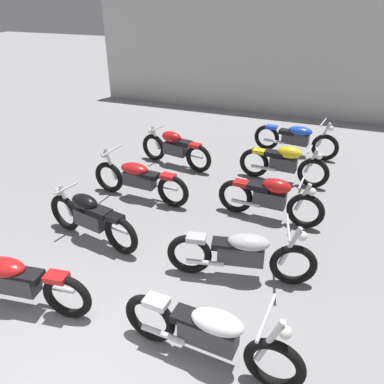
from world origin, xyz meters
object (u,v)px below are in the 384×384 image
at_px(motorcycle_left_row_2, 139,179).
at_px(motorcycle_right_row_4, 296,138).
at_px(motorcycle_right_row_0, 209,333).
at_px(motorcycle_right_row_2, 270,198).
at_px(motorcycle_right_row_1, 242,253).
at_px(motorcycle_right_row_3, 284,163).
at_px(motorcycle_left_row_1, 91,217).
at_px(motorcycle_left_row_0, 13,280).
at_px(motorcycle_left_row_3, 175,148).

distance_m(motorcycle_left_row_2, motorcycle_right_row_4, 4.39).
xyz_separation_m(motorcycle_right_row_0, motorcycle_right_row_2, (0.03, 3.32, 0.01)).
bearing_deg(motorcycle_right_row_1, motorcycle_right_row_4, 89.35).
xyz_separation_m(motorcycle_right_row_3, motorcycle_right_row_4, (0.03, 1.71, -0.01)).
relative_size(motorcycle_left_row_1, motorcycle_right_row_0, 0.90).
bearing_deg(motorcycle_left_row_0, motorcycle_left_row_3, 88.84).
bearing_deg(motorcycle_left_row_2, motorcycle_left_row_0, -91.63).
relative_size(motorcycle_right_row_0, motorcycle_right_row_3, 1.10).
xyz_separation_m(motorcycle_right_row_0, motorcycle_right_row_3, (-0.00, 4.99, 0.01)).
xyz_separation_m(motorcycle_left_row_0, motorcycle_right_row_2, (2.70, 3.43, 0.01)).
distance_m(motorcycle_right_row_3, motorcycle_right_row_4, 1.71).
xyz_separation_m(motorcycle_left_row_1, motorcycle_right_row_4, (2.65, 5.12, -0.01)).
bearing_deg(motorcycle_left_row_0, motorcycle_right_row_1, 32.02).
xyz_separation_m(motorcycle_left_row_1, motorcycle_right_row_3, (2.62, 3.42, 0.00)).
bearing_deg(motorcycle_right_row_3, motorcycle_right_row_4, 89.16).
distance_m(motorcycle_left_row_1, motorcycle_right_row_3, 4.31).
distance_m(motorcycle_left_row_0, motorcycle_left_row_2, 3.28).
distance_m(motorcycle_left_row_1, motorcycle_right_row_1, 2.59).
distance_m(motorcycle_left_row_2, motorcycle_right_row_2, 2.61).
bearing_deg(motorcycle_left_row_1, motorcycle_left_row_2, 88.12).
xyz_separation_m(motorcycle_left_row_0, motorcycle_right_row_4, (2.69, 6.81, 0.00)).
xyz_separation_m(motorcycle_right_row_0, motorcycle_right_row_1, (-0.04, 1.53, 0.00)).
bearing_deg(motorcycle_left_row_0, motorcycle_right_row_4, 68.44).
xyz_separation_m(motorcycle_left_row_0, motorcycle_left_row_1, (0.04, 1.68, 0.01)).
bearing_deg(motorcycle_left_row_1, motorcycle_right_row_1, -0.86).
distance_m(motorcycle_left_row_1, motorcycle_left_row_3, 3.37).
xyz_separation_m(motorcycle_right_row_0, motorcycle_right_row_4, (0.02, 6.70, 0.00)).
xyz_separation_m(motorcycle_right_row_2, motorcycle_right_row_3, (-0.03, 1.67, 0.00)).
relative_size(motorcycle_right_row_3, motorcycle_right_row_4, 0.91).
distance_m(motorcycle_left_row_1, motorcycle_right_row_0, 3.06).
bearing_deg(motorcycle_right_row_0, motorcycle_left_row_2, 129.13).
bearing_deg(motorcycle_right_row_0, motorcycle_left_row_1, 149.07).
height_order(motorcycle_right_row_1, motorcycle_right_row_4, same).
bearing_deg(motorcycle_right_row_4, motorcycle_right_row_3, -90.84).
bearing_deg(motorcycle_right_row_2, motorcycle_left_row_2, -176.66).
height_order(motorcycle_right_row_1, motorcycle_right_row_2, motorcycle_right_row_1).
height_order(motorcycle_right_row_2, motorcycle_right_row_4, motorcycle_right_row_4).
bearing_deg(motorcycle_left_row_0, motorcycle_right_row_3, 62.42).
bearing_deg(motorcycle_right_row_2, motorcycle_left_row_1, -146.73).
distance_m(motorcycle_right_row_0, motorcycle_right_row_3, 4.99).
bearing_deg(motorcycle_right_row_4, motorcycle_right_row_0, -90.19).
relative_size(motorcycle_left_row_3, motorcycle_right_row_4, 0.90).
distance_m(motorcycle_left_row_3, motorcycle_right_row_0, 5.57).
xyz_separation_m(motorcycle_left_row_0, motorcycle_right_row_0, (2.67, 0.11, 0.00)).
height_order(motorcycle_left_row_0, motorcycle_right_row_1, same).
height_order(motorcycle_right_row_0, motorcycle_right_row_4, same).
relative_size(motorcycle_left_row_0, motorcycle_left_row_2, 1.00).
bearing_deg(motorcycle_right_row_1, motorcycle_left_row_3, 126.55).
height_order(motorcycle_left_row_0, motorcycle_right_row_0, same).
bearing_deg(motorcycle_right_row_0, motorcycle_right_row_1, 91.34).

